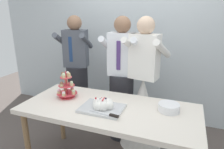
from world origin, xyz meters
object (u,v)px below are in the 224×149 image
person_guest (77,77)px  person_groom (121,87)px  dessert_table (109,113)px  person_bride (142,103)px  main_cake_tray (102,106)px  cupcake_stand (67,87)px  plate_stack (169,107)px

person_guest → person_groom: bearing=-11.9°
person_groom → person_guest: 0.78m
dessert_table → person_guest: size_ratio=1.08×
person_guest → person_bride: bearing=-11.1°
person_bride → main_cake_tray: bearing=-110.3°
main_cake_tray → person_groom: size_ratio=0.26×
person_groom → person_guest: (-0.77, 0.16, 0.00)m
cupcake_stand → main_cake_tray: bearing=-16.5°
main_cake_tray → person_guest: bearing=131.9°
cupcake_stand → dessert_table: bearing=-7.4°
dessert_table → main_cake_tray: main_cake_tray is taller
dessert_table → person_guest: bearing=135.8°
plate_stack → person_guest: person_guest is taller
cupcake_stand → main_cake_tray: 0.53m
cupcake_stand → person_guest: (-0.31, 0.76, -0.15)m
person_bride → person_guest: (-1.07, 0.21, 0.16)m
dessert_table → cupcake_stand: (-0.54, 0.07, 0.19)m
person_guest → dessert_table: bearing=-44.2°
person_guest → cupcake_stand: bearing=-67.5°
cupcake_stand → person_guest: 0.83m
dessert_table → cupcake_stand: size_ratio=5.90×
cupcake_stand → main_cake_tray: cupcake_stand is taller
person_groom → person_guest: bearing=168.1°
person_groom → main_cake_tray: bearing=-86.6°
cupcake_stand → person_groom: 0.76m
person_bride → dessert_table: bearing=-109.4°
person_groom → cupcake_stand: bearing=-127.3°
main_cake_tray → plate_stack: size_ratio=2.07×
person_groom → person_bride: bearing=-9.3°
main_cake_tray → cupcake_stand: bearing=163.5°
plate_stack → person_groom: bearing=140.8°
dessert_table → cupcake_stand: bearing=172.6°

